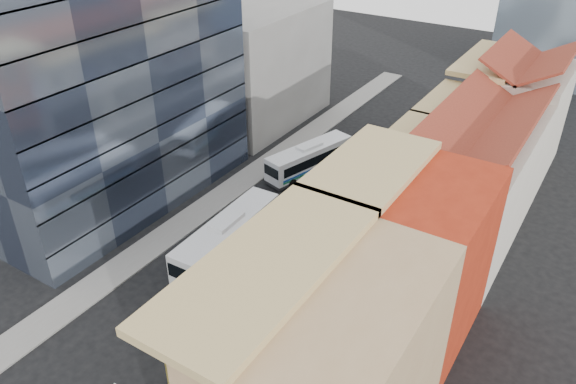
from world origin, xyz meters
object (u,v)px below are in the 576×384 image
Objects in this scene: shophouse_tan at (330,384)px; office_tower at (98,48)px; bus_left_far at (309,158)px; bus_left_near at (228,238)px; bus_right at (311,250)px.

office_tower is (-31.00, 14.00, 9.00)m from shophouse_tan.
bus_left_near is at bearing -68.17° from bus_left_far.
office_tower reaches higher than bus_right.
shophouse_tan is 1.32× the size of bus_left_far.
shophouse_tan reaches higher than bus_right.
shophouse_tan is 20.27m from bus_left_near.
bus_left_near is 7.09m from bus_right.
shophouse_tan is 1.16× the size of bus_left_near.
shophouse_tan is 1.42× the size of bus_right.
shophouse_tan reaches higher than bus_left_near.
bus_left_near is at bearing 178.66° from bus_right.
bus_left_near is (15.00, -2.25, -13.07)m from office_tower.
bus_left_near is 16.40m from bus_left_far.
bus_right is (-9.42, 14.39, -4.41)m from shophouse_tan.
office_tower reaches higher than bus_left_far.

